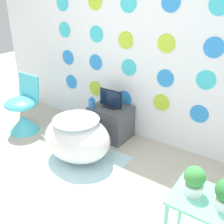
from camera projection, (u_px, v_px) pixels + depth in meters
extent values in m
plane|color=#BCB29E|center=(20.00, 210.00, 2.44)|extent=(12.00, 12.00, 0.00)
cube|color=white|center=(129.00, 40.00, 3.28)|extent=(4.72, 0.04, 2.60)
cylinder|color=#2D8CE0|center=(71.00, 82.00, 4.09)|extent=(0.22, 0.01, 0.22)
cylinder|color=#B2D633|center=(95.00, 88.00, 3.85)|extent=(0.22, 0.01, 0.22)
cylinder|color=#2D8CE0|center=(124.00, 98.00, 3.61)|extent=(0.22, 0.01, 0.22)
cylinder|color=#B2D633|center=(161.00, 103.00, 3.30)|extent=(0.22, 0.01, 0.22)
cylinder|color=#2D8CE0|center=(199.00, 114.00, 3.06)|extent=(0.22, 0.01, 0.22)
cylinder|color=#2D8CE0|center=(68.00, 57.00, 3.95)|extent=(0.22, 0.01, 0.22)
cylinder|color=#2D8CE0|center=(96.00, 62.00, 3.68)|extent=(0.22, 0.01, 0.22)
cylinder|color=#3DC6D6|center=(129.00, 68.00, 3.39)|extent=(0.22, 0.01, 0.22)
cylinder|color=#2D8CE0|center=(165.00, 78.00, 3.15)|extent=(0.22, 0.01, 0.22)
cylinder|color=#3DC6D6|center=(206.00, 80.00, 2.87)|extent=(0.22, 0.01, 0.22)
cylinder|color=#3DC6D6|center=(64.00, 30.00, 3.80)|extent=(0.22, 0.01, 0.22)
cylinder|color=#3DC6D6|center=(96.00, 34.00, 3.50)|extent=(0.22, 0.01, 0.22)
cylinder|color=#B2D633|center=(126.00, 40.00, 3.28)|extent=(0.22, 0.01, 0.22)
cylinder|color=#B2D633|center=(166.00, 43.00, 2.99)|extent=(0.22, 0.01, 0.22)
cylinder|color=#2D8CE0|center=(214.00, 48.00, 2.71)|extent=(0.22, 0.01, 0.22)
cylinder|color=#3DC6D6|center=(62.00, 3.00, 3.65)|extent=(0.22, 0.01, 0.22)
cylinder|color=#B2D633|center=(95.00, 1.00, 3.33)|extent=(0.22, 0.01, 0.22)
cylinder|color=#3DC6D6|center=(128.00, 3.00, 3.08)|extent=(0.22, 0.01, 0.22)
cylinder|color=#2D8CE0|center=(171.00, 2.00, 2.80)|extent=(0.22, 0.01, 0.22)
cylinder|color=#3DC6D6|center=(220.00, 4.00, 2.54)|extent=(0.22, 0.01, 0.22)
cube|color=silver|center=(73.00, 159.00, 3.17)|extent=(1.17, 0.90, 0.01)
ellipsoid|color=white|center=(77.00, 138.00, 3.10)|extent=(0.84, 0.66, 0.54)
cylinder|color=#B2DBEA|center=(76.00, 120.00, 3.00)|extent=(0.54, 0.54, 0.01)
cone|color=#4CC6DB|center=(24.00, 123.00, 3.78)|extent=(0.43, 0.43, 0.24)
ellipsoid|color=#4CC6DB|center=(21.00, 104.00, 3.65)|extent=(0.45, 0.45, 0.16)
cube|color=#4CC6DB|center=(29.00, 87.00, 3.70)|extent=(0.39, 0.09, 0.38)
cube|color=#4C4C51|center=(111.00, 122.00, 3.59)|extent=(0.52, 0.42, 0.44)
cube|color=white|center=(102.00, 122.00, 3.41)|extent=(0.45, 0.01, 0.12)
cube|color=black|center=(111.00, 107.00, 3.50)|extent=(0.18, 0.12, 0.02)
cube|color=black|center=(111.00, 98.00, 3.45)|extent=(0.34, 0.01, 0.24)
cube|color=#0F1E38|center=(110.00, 98.00, 3.44)|extent=(0.32, 0.01, 0.22)
cylinder|color=#2D72B7|center=(92.00, 104.00, 3.47)|extent=(0.09, 0.09, 0.11)
cylinder|color=#2D72B7|center=(92.00, 98.00, 3.44)|extent=(0.05, 0.05, 0.03)
cube|color=#72D8B7|center=(207.00, 201.00, 1.79)|extent=(0.48, 0.38, 0.02)
cylinder|color=#72D8B7|center=(181.00, 204.00, 2.15)|extent=(0.03, 0.03, 0.54)
cylinder|color=white|center=(193.00, 188.00, 1.83)|extent=(0.14, 0.14, 0.08)
sphere|color=#3D8E42|center=(195.00, 177.00, 1.79)|extent=(0.15, 0.15, 0.15)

